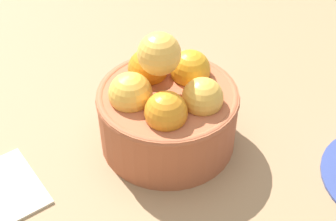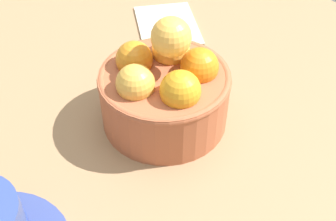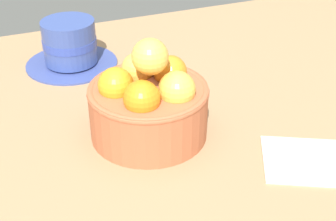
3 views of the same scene
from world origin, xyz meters
The scene contains 2 objects.
ground_plane centered at (0.00, 0.00, -1.71)cm, with size 150.73×82.57×3.42cm, color #997551.
terracotta_bowl centered at (0.01, -0.06, 4.93)cm, with size 15.53×15.53×14.03cm.
Camera 1 is at (35.11, 17.18, 38.54)cm, focal length 50.22 mm.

